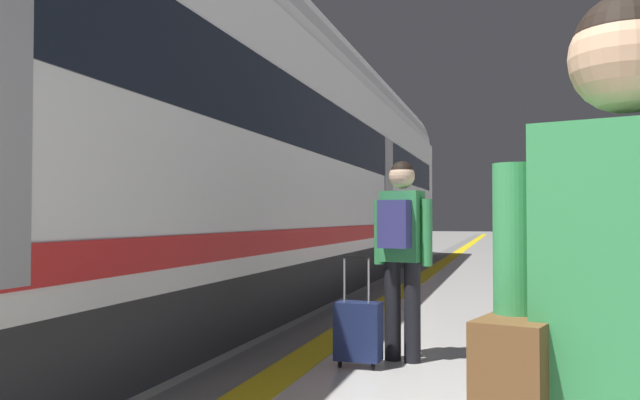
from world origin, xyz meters
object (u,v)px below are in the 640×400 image
at_px(traveller_foreground, 621,357).
at_px(high_speed_train, 186,118).
at_px(passenger_near, 401,242).
at_px(suitcase_mid, 530,251).
at_px(duffel_bag_far, 559,274).
at_px(suitcase_near, 358,331).
at_px(passenger_far, 541,228).
at_px(passenger_mid, 542,229).

bearing_deg(traveller_foreground, high_speed_train, 124.52).
height_order(passenger_near, suitcase_mid, passenger_near).
bearing_deg(duffel_bag_far, traveller_foreground, -93.43).
bearing_deg(suitcase_near, high_speed_train, 143.49).
distance_m(traveller_foreground, suitcase_near, 4.28).
bearing_deg(suitcase_near, traveller_foreground, -70.18).
xyz_separation_m(high_speed_train, passenger_near, (2.97, -1.65, -1.46)).
bearing_deg(suitcase_mid, high_speed_train, -111.55).
xyz_separation_m(passenger_near, duffel_bag_far, (1.85, 7.98, -0.89)).
distance_m(suitcase_mid, passenger_far, 4.72).
xyz_separation_m(suitcase_near, suitcase_mid, (1.77, 13.17, 0.04)).
distance_m(traveller_foreground, passenger_far, 12.48).
bearing_deg(duffel_bag_far, passenger_mid, 90.81).
relative_size(traveller_foreground, passenger_far, 0.97).
relative_size(traveller_foreground, passenger_mid, 1.04).
bearing_deg(traveller_foreground, passenger_near, 104.61).
xyz_separation_m(high_speed_train, passenger_far, (4.49, 6.54, -1.46)).
distance_m(passenger_near, suitcase_near, 0.86).
relative_size(high_speed_train, duffel_bag_far, 73.11).
height_order(passenger_near, duffel_bag_far, passenger_near).
distance_m(passenger_near, suitcase_mid, 12.96).
relative_size(high_speed_train, passenger_mid, 19.77).
height_order(high_speed_train, traveller_foreground, high_speed_train).
height_order(traveller_foreground, passenger_far, passenger_far).
bearing_deg(passenger_near, passenger_mid, 82.30).
height_order(suitcase_near, suitcase_mid, suitcase_near).
bearing_deg(traveller_foreground, passenger_far, 88.12).
xyz_separation_m(high_speed_train, duffel_bag_far, (4.82, 6.33, -2.35)).
xyz_separation_m(high_speed_train, passenger_mid, (4.75, 11.51, -1.56)).
relative_size(suitcase_near, duffel_bag_far, 2.13).
bearing_deg(suitcase_near, duffel_bag_far, 75.36).
distance_m(passenger_mid, passenger_far, 4.98).
relative_size(passenger_mid, passenger_far, 0.93).
bearing_deg(suitcase_near, suitcase_mid, 82.33).
bearing_deg(suitcase_mid, passenger_near, -96.47).
relative_size(passenger_near, suitcase_near, 1.87).
xyz_separation_m(traveller_foreground, passenger_far, (0.41, 12.48, 0.06)).
bearing_deg(duffel_bag_far, passenger_far, 147.15).
relative_size(high_speed_train, suitcase_near, 34.33).
xyz_separation_m(traveller_foreground, duffel_bag_far, (0.74, 12.27, -0.83)).
bearing_deg(passenger_far, passenger_mid, 87.09).
height_order(high_speed_train, passenger_far, high_speed_train).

